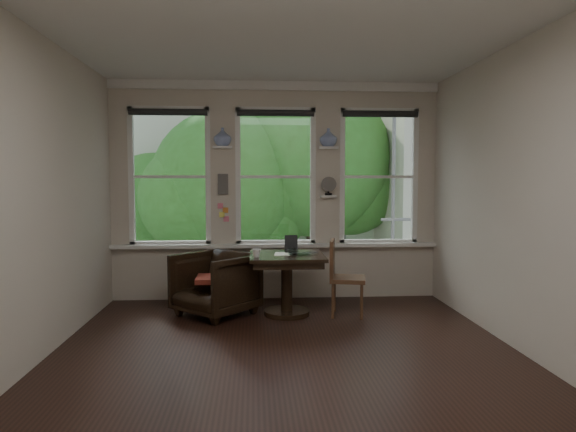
{
  "coord_description": "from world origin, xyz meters",
  "views": [
    {
      "loc": [
        -0.3,
        -4.91,
        1.65
      ],
      "look_at": [
        0.08,
        0.9,
        1.25
      ],
      "focal_mm": 32.0,
      "sensor_mm": 36.0,
      "label": 1
    }
  ],
  "objects": [
    {
      "name": "ground",
      "position": [
        0.0,
        0.0,
        0.0
      ],
      "size": [
        4.5,
        4.5,
        0.0
      ],
      "primitive_type": "plane",
      "color": "black",
      "rests_on": "ground"
    },
    {
      "name": "ceiling",
      "position": [
        0.0,
        0.0,
        3.0
      ],
      "size": [
        4.5,
        4.5,
        0.0
      ],
      "primitive_type": "plane",
      "rotation": [
        3.14,
        0.0,
        0.0
      ],
      "color": "silver",
      "rests_on": "ground"
    },
    {
      "name": "wall_back",
      "position": [
        0.0,
        2.25,
        1.5
      ],
      "size": [
        4.5,
        0.0,
        4.5
      ],
      "primitive_type": "plane",
      "rotation": [
        1.57,
        0.0,
        0.0
      ],
      "color": "beige",
      "rests_on": "ground"
    },
    {
      "name": "wall_front",
      "position": [
        0.0,
        -2.25,
        1.5
      ],
      "size": [
        4.5,
        0.0,
        4.5
      ],
      "primitive_type": "plane",
      "rotation": [
        -1.57,
        0.0,
        0.0
      ],
      "color": "beige",
      "rests_on": "ground"
    },
    {
      "name": "wall_left",
      "position": [
        -2.25,
        0.0,
        1.5
      ],
      "size": [
        0.0,
        4.5,
        4.5
      ],
      "primitive_type": "plane",
      "rotation": [
        1.57,
        0.0,
        1.57
      ],
      "color": "beige",
      "rests_on": "ground"
    },
    {
      "name": "wall_right",
      "position": [
        2.25,
        0.0,
        1.5
      ],
      "size": [
        0.0,
        4.5,
        4.5
      ],
      "primitive_type": "plane",
      "rotation": [
        1.57,
        0.0,
        -1.57
      ],
      "color": "beige",
      "rests_on": "ground"
    },
    {
      "name": "window_left",
      "position": [
        -1.45,
        2.25,
        1.7
      ],
      "size": [
        1.1,
        0.12,
        1.9
      ],
      "primitive_type": null,
      "color": "white",
      "rests_on": "ground"
    },
    {
      "name": "window_center",
      "position": [
        0.0,
        2.25,
        1.7
      ],
      "size": [
        1.1,
        0.12,
        1.9
      ],
      "primitive_type": null,
      "color": "white",
      "rests_on": "ground"
    },
    {
      "name": "window_right",
      "position": [
        1.45,
        2.25,
        1.7
      ],
      "size": [
        1.1,
        0.12,
        1.9
      ],
      "primitive_type": null,
      "color": "white",
      "rests_on": "ground"
    },
    {
      "name": "shelf_left",
      "position": [
        -0.72,
        2.15,
        2.1
      ],
      "size": [
        0.26,
        0.16,
        0.03
      ],
      "primitive_type": "cube",
      "color": "white",
      "rests_on": "ground"
    },
    {
      "name": "shelf_right",
      "position": [
        0.72,
        2.15,
        2.1
      ],
      "size": [
        0.26,
        0.16,
        0.03
      ],
      "primitive_type": "cube",
      "color": "white",
      "rests_on": "ground"
    },
    {
      "name": "intercom",
      "position": [
        -0.72,
        2.18,
        1.6
      ],
      "size": [
        0.14,
        0.06,
        0.28
      ],
      "primitive_type": "cube",
      "color": "#59544F",
      "rests_on": "ground"
    },
    {
      "name": "sticky_notes",
      "position": [
        -0.72,
        2.19,
        1.25
      ],
      "size": [
        0.16,
        0.01,
        0.24
      ],
      "primitive_type": null,
      "color": "pink",
      "rests_on": "ground"
    },
    {
      "name": "desk_fan",
      "position": [
        0.72,
        2.13,
        1.53
      ],
      "size": [
        0.2,
        0.2,
        0.24
      ],
      "primitive_type": null,
      "color": "#59544F",
      "rests_on": "ground"
    },
    {
      "name": "vase_left",
      "position": [
        -0.72,
        2.15,
        2.24
      ],
      "size": [
        0.24,
        0.24,
        0.25
      ],
      "primitive_type": "imported",
      "color": "white",
      "rests_on": "shelf_left"
    },
    {
      "name": "vase_right",
      "position": [
        0.72,
        2.15,
        2.24
      ],
      "size": [
        0.24,
        0.24,
        0.25
      ],
      "primitive_type": "imported",
      "color": "white",
      "rests_on": "shelf_right"
    },
    {
      "name": "table",
      "position": [
        0.09,
        1.28,
        0.38
      ],
      "size": [
        0.9,
        0.9,
        0.75
      ],
      "primitive_type": null,
      "color": "black",
      "rests_on": "ground"
    },
    {
      "name": "armchair_left",
      "position": [
        -0.78,
        1.33,
        0.39
      ],
      "size": [
        1.18,
        1.19,
        0.77
      ],
      "primitive_type": "imported",
      "rotation": [
        0.0,
        0.0,
        -0.75
      ],
      "color": "black",
      "rests_on": "ground"
    },
    {
      "name": "cushion_red",
      "position": [
        -0.78,
        1.33,
        0.45
      ],
      "size": [
        0.45,
        0.45,
        0.06
      ],
      "primitive_type": "cube",
      "color": "maroon",
      "rests_on": "armchair_left"
    },
    {
      "name": "side_chair_right",
      "position": [
        0.83,
        1.21,
        0.46
      ],
      "size": [
        0.5,
        0.5,
        0.92
      ],
      "primitive_type": null,
      "rotation": [
        0.0,
        0.0,
        1.36
      ],
      "color": "#442718",
      "rests_on": "ground"
    },
    {
      "name": "laptop",
      "position": [
        0.3,
        1.19,
        0.76
      ],
      "size": [
        0.35,
        0.23,
        0.03
      ],
      "primitive_type": "imported",
      "rotation": [
        0.0,
        0.0,
        0.05
      ],
      "color": "black",
      "rests_on": "table"
    },
    {
      "name": "mug",
      "position": [
        -0.28,
        1.07,
        0.8
      ],
      "size": [
        0.13,
        0.13,
        0.1
      ],
      "primitive_type": "imported",
      "rotation": [
        0.0,
        0.0,
        -0.33
      ],
      "color": "white",
      "rests_on": "table"
    },
    {
      "name": "drinking_glass",
      "position": [
        0.15,
        1.17,
        0.79
      ],
      "size": [
        0.13,
        0.13,
        0.09
      ],
      "primitive_type": "imported",
      "rotation": [
        0.0,
        0.0,
        -0.23
      ],
      "color": "white",
      "rests_on": "table"
    },
    {
      "name": "tablet",
      "position": [
        0.16,
        1.43,
        0.86
      ],
      "size": [
        0.16,
        0.08,
        0.22
      ],
      "primitive_type": "cube",
      "rotation": [
        -0.26,
        0.0,
        -0.01
      ],
      "color": "black",
      "rests_on": "table"
    },
    {
      "name": "papers",
      "position": [
        0.06,
        1.31,
        0.75
      ],
      "size": [
        0.25,
        0.32,
        0.0
      ],
      "primitive_type": "cube",
      "rotation": [
        0.0,
        0.0,
        -0.1
      ],
      "color": "silver",
      "rests_on": "table"
    }
  ]
}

